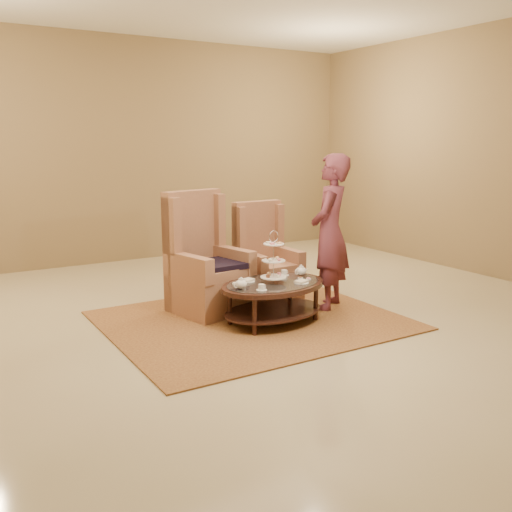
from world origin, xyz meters
TOP-DOWN VIEW (x-y plane):
  - ground at (0.00, 0.00)m, footprint 8.00×8.00m
  - ceiling at (0.00, 0.00)m, footprint 8.00×8.00m
  - wall_back at (0.00, 4.00)m, footprint 8.00×0.04m
  - rug at (0.03, 0.22)m, footprint 3.01×2.51m
  - tea_table at (0.20, 0.04)m, footprint 1.28×0.95m
  - armchair_left at (-0.23, 0.81)m, footprint 0.88×0.90m
  - armchair_right at (0.62, 0.90)m, footprint 0.65×0.67m
  - person at (1.05, 0.18)m, footprint 0.77×0.73m

SIDE VIEW (x-z plane):
  - ground at x=0.00m, z-range 0.00..0.00m
  - ceiling at x=0.00m, z-range -0.01..0.01m
  - rug at x=0.03m, z-range 0.00..0.02m
  - tea_table at x=0.20m, z-range -0.14..0.87m
  - armchair_right at x=0.62m, z-range -0.20..0.99m
  - armchair_left at x=-0.23m, z-range -0.22..1.15m
  - person at x=1.05m, z-range 0.00..1.78m
  - wall_back at x=0.00m, z-range 0.00..3.50m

